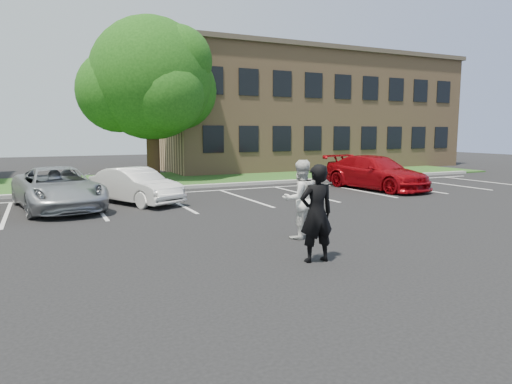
% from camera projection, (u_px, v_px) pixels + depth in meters
% --- Properties ---
extents(ground_plane, '(90.00, 90.00, 0.00)m').
position_uv_depth(ground_plane, '(276.00, 254.00, 9.92)').
color(ground_plane, black).
rests_on(ground_plane, ground).
extents(curb, '(40.00, 0.30, 0.15)m').
position_uv_depth(curb, '(152.00, 189.00, 20.66)').
color(curb, gray).
rests_on(curb, ground).
extents(grass_strip, '(44.00, 8.00, 0.08)m').
position_uv_depth(grass_strip, '(135.00, 181.00, 24.24)').
color(grass_strip, '#2A4816').
rests_on(grass_strip, ground).
extents(stall_lines, '(34.00, 5.36, 0.01)m').
position_uv_depth(stall_lines, '(203.00, 197.00, 18.53)').
color(stall_lines, silver).
rests_on(stall_lines, ground).
extents(office_building, '(22.40, 10.40, 8.30)m').
position_uv_depth(office_building, '(303.00, 112.00, 35.02)').
color(office_building, '#967451').
rests_on(office_building, ground).
extents(tree, '(7.80, 7.20, 8.80)m').
position_uv_depth(tree, '(152.00, 82.00, 24.90)').
color(tree, black).
rests_on(tree, ground).
extents(man_black_suit, '(0.77, 0.54, 2.01)m').
position_uv_depth(man_black_suit, '(316.00, 213.00, 9.25)').
color(man_black_suit, black).
rests_on(man_black_suit, ground).
extents(man_white_shirt, '(0.97, 0.76, 1.96)m').
position_uv_depth(man_white_shirt, '(300.00, 199.00, 11.32)').
color(man_white_shirt, silver).
rests_on(man_white_shirt, ground).
extents(car_silver_minivan, '(3.15, 5.50, 1.45)m').
position_uv_depth(car_silver_minivan, '(58.00, 188.00, 15.61)').
color(car_silver_minivan, '#AAADB2').
rests_on(car_silver_minivan, ground).
extents(car_white_sedan, '(3.03, 4.22, 1.32)m').
position_uv_depth(car_white_sedan, '(136.00, 186.00, 16.83)').
color(car_white_sedan, silver).
rests_on(car_white_sedan, ground).
extents(car_red_compact, '(2.94, 5.57, 1.54)m').
position_uv_depth(car_red_compact, '(376.00, 173.00, 21.06)').
color(car_red_compact, '#93070E').
rests_on(car_red_compact, ground).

